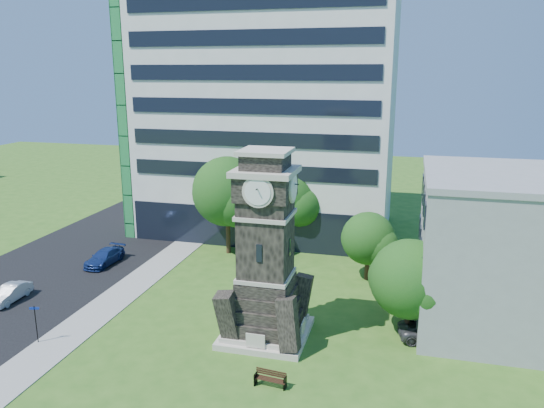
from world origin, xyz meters
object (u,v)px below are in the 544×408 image
(car_street_mid, at_px, (10,293))
(street_sign, at_px, (36,320))
(car_street_north, at_px, (105,257))
(clock_tower, at_px, (266,259))
(park_bench, at_px, (271,378))
(car_east_lot, at_px, (434,331))

(car_street_mid, relative_size, street_sign, 1.46)
(car_street_mid, relative_size, car_street_north, 0.82)
(clock_tower, bearing_deg, car_street_north, 152.64)
(car_street_mid, height_order, car_street_north, car_street_north)
(car_street_north, bearing_deg, clock_tower, -24.46)
(car_street_mid, xyz_separation_m, park_bench, (21.69, -5.72, -0.13))
(clock_tower, xyz_separation_m, street_sign, (-13.76, -4.59, -3.70))
(clock_tower, relative_size, park_bench, 6.93)
(car_street_north, relative_size, street_sign, 1.79)
(car_east_lot, distance_m, park_bench, 11.62)
(car_street_north, bearing_deg, park_bench, -34.14)
(car_street_mid, distance_m, street_sign, 7.94)
(car_east_lot, relative_size, street_sign, 1.79)
(park_bench, bearing_deg, car_street_mid, 171.45)
(car_street_mid, height_order, park_bench, car_street_mid)
(car_street_north, relative_size, car_east_lot, 1.00)
(clock_tower, height_order, car_street_mid, clock_tower)
(park_bench, relative_size, street_sign, 0.70)
(clock_tower, distance_m, car_street_mid, 20.49)
(car_street_north, height_order, car_east_lot, car_street_north)
(car_street_mid, xyz_separation_m, car_street_north, (2.59, 8.70, 0.05))
(car_street_mid, bearing_deg, car_east_lot, 2.01)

